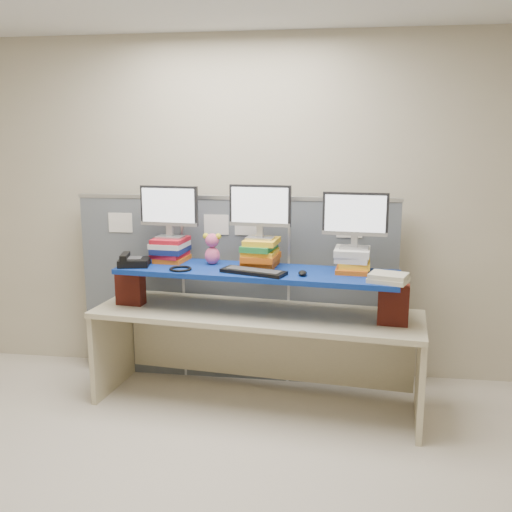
% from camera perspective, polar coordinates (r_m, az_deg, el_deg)
% --- Properties ---
extents(room, '(5.00, 4.00, 2.80)m').
position_cam_1_polar(room, '(2.83, -8.42, -0.10)').
color(room, beige).
rests_on(room, ground).
extents(cubicle_partition, '(2.60, 0.06, 1.53)m').
position_cam_1_polar(cubicle_partition, '(4.67, -2.02, -3.28)').
color(cubicle_partition, '#50565E').
rests_on(cubicle_partition, ground).
extents(desk, '(2.46, 0.96, 0.73)m').
position_cam_1_polar(desk, '(4.24, -0.00, -7.48)').
color(desk, '#C0B593').
rests_on(desk, ground).
extents(brick_pier_left, '(0.22, 0.13, 0.28)m').
position_cam_1_polar(brick_pier_left, '(4.44, -12.44, -2.99)').
color(brick_pier_left, maroon).
rests_on(brick_pier_left, desk).
extents(brick_pier_right, '(0.22, 0.13, 0.28)m').
position_cam_1_polar(brick_pier_right, '(3.98, 13.57, -4.75)').
color(brick_pier_right, maroon).
rests_on(brick_pier_right, desk).
extents(blue_board, '(2.07, 0.73, 0.04)m').
position_cam_1_polar(blue_board, '(4.11, -0.00, -1.62)').
color(blue_board, navy).
rests_on(blue_board, brick_pier_left).
extents(book_stack_left, '(0.27, 0.32, 0.18)m').
position_cam_1_polar(book_stack_left, '(4.42, -8.54, 0.68)').
color(book_stack_left, '#C65512').
rests_on(book_stack_left, blue_board).
extents(book_stack_center, '(0.28, 0.33, 0.20)m').
position_cam_1_polar(book_stack_center, '(4.20, 0.45, 0.32)').
color(book_stack_center, '#C65512').
rests_on(book_stack_center, blue_board).
extents(book_stack_right, '(0.27, 0.32, 0.17)m').
position_cam_1_polar(book_stack_right, '(4.10, 9.66, -0.35)').
color(book_stack_right, '#C65512').
rests_on(book_stack_right, blue_board).
extents(monitor_left, '(0.46, 0.15, 0.40)m').
position_cam_1_polar(monitor_left, '(4.37, -8.68, 4.72)').
color(monitor_left, '#9E9FA3').
rests_on(monitor_left, book_stack_left).
extents(monitor_center, '(0.46, 0.15, 0.40)m').
position_cam_1_polar(monitor_center, '(4.15, 0.41, 4.78)').
color(monitor_center, '#9E9FA3').
rests_on(monitor_center, book_stack_center).
extents(monitor_right, '(0.46, 0.15, 0.40)m').
position_cam_1_polar(monitor_right, '(4.04, 9.89, 3.87)').
color(monitor_right, '#9E9FA3').
rests_on(monitor_right, book_stack_right).
extents(keyboard, '(0.49, 0.30, 0.03)m').
position_cam_1_polar(keyboard, '(3.98, -0.25, -1.57)').
color(keyboard, black).
rests_on(keyboard, blue_board).
extents(mouse, '(0.08, 0.12, 0.03)m').
position_cam_1_polar(mouse, '(3.94, 4.67, -1.70)').
color(mouse, black).
rests_on(mouse, blue_board).
extents(desk_phone, '(0.26, 0.24, 0.09)m').
position_cam_1_polar(desk_phone, '(4.32, -12.20, -0.52)').
color(desk_phone, black).
rests_on(desk_phone, blue_board).
extents(headset, '(0.18, 0.18, 0.02)m').
position_cam_1_polar(headset, '(4.13, -7.56, -1.28)').
color(headset, black).
rests_on(headset, blue_board).
extents(plush_toy, '(0.14, 0.10, 0.24)m').
position_cam_1_polar(plush_toy, '(4.27, -4.40, 0.76)').
color(plush_toy, '#DD5482').
rests_on(plush_toy, blue_board).
extents(binder_stack, '(0.29, 0.26, 0.06)m').
position_cam_1_polar(binder_stack, '(3.84, 13.10, -2.14)').
color(binder_stack, beige).
rests_on(binder_stack, blue_board).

